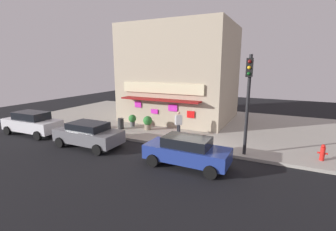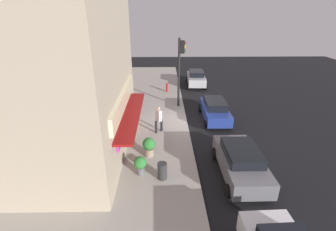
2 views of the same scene
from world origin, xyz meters
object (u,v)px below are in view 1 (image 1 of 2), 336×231
object	(u,v)px
fire_hydrant	(323,153)
potted_plant_by_window	(148,122)
trash_can	(121,124)
pedestrian	(179,123)
parked_car_blue	(187,151)
parked_car_white	(32,123)
potted_plant_by_doorway	(132,120)
parked_car_grey	(88,134)
traffic_light	(248,93)

from	to	relation	value
fire_hydrant	potted_plant_by_window	bearing A→B (deg)	174.11
trash_can	pedestrian	bearing A→B (deg)	2.78
pedestrian	parked_car_blue	world-z (taller)	pedestrian
fire_hydrant	potted_plant_by_window	world-z (taller)	potted_plant_by_window
fire_hydrant	parked_car_white	bearing A→B (deg)	-170.36
fire_hydrant	potted_plant_by_doorway	world-z (taller)	potted_plant_by_doorway
parked_car_grey	potted_plant_by_doorway	bearing A→B (deg)	90.30
parked_car_blue	parked_car_white	world-z (taller)	parked_car_white
traffic_light	potted_plant_by_window	xyz separation A→B (m)	(-7.52, 2.15, -2.88)
potted_plant_by_window	parked_car_grey	world-z (taller)	parked_car_grey
parked_car_white	potted_plant_by_window	bearing A→B (deg)	30.50
traffic_light	pedestrian	xyz separation A→B (m)	(-4.70, 1.65, -2.51)
traffic_light	parked_car_grey	distance (m)	9.86
trash_can	pedestrian	world-z (taller)	pedestrian
pedestrian	parked_car_white	xyz separation A→B (m)	(-10.18, -3.84, -0.27)
parked_car_grey	parked_car_white	world-z (taller)	parked_car_white
trash_can	parked_car_white	world-z (taller)	parked_car_white
parked_car_blue	parked_car_grey	bearing A→B (deg)	179.70
pedestrian	potted_plant_by_doorway	size ratio (longest dim) A/B	1.85
trash_can	potted_plant_by_window	world-z (taller)	potted_plant_by_window
potted_plant_by_doorway	parked_car_grey	world-z (taller)	parked_car_grey
potted_plant_by_doorway	parked_car_white	distance (m)	7.40
potted_plant_by_doorway	parked_car_white	xyz separation A→B (m)	(-5.73, -4.68, 0.13)
potted_plant_by_doorway	parked_car_blue	world-z (taller)	parked_car_blue
parked_car_grey	parked_car_blue	size ratio (longest dim) A/B	1.01
fire_hydrant	potted_plant_by_window	size ratio (longest dim) A/B	0.81
traffic_light	fire_hydrant	xyz separation A→B (m)	(3.80, 0.98, -3.05)
traffic_light	trash_can	distance (m)	10.10
parked_car_white	trash_can	bearing A→B (deg)	33.92
parked_car_white	traffic_light	bearing A→B (deg)	8.39
trash_can	fire_hydrant	bearing A→B (deg)	-1.87
potted_plant_by_window	parked_car_white	bearing A→B (deg)	-149.50
traffic_light	potted_plant_by_doorway	distance (m)	9.93
traffic_light	potted_plant_by_window	bearing A→B (deg)	164.07
pedestrian	parked_car_grey	xyz separation A→B (m)	(-4.43, -4.04, -0.32)
parked_car_white	pedestrian	bearing A→B (deg)	20.68
traffic_light	parked_car_white	xyz separation A→B (m)	(-14.89, -2.20, -2.78)
trash_can	potted_plant_by_doorway	bearing A→B (deg)	71.33
fire_hydrant	trash_can	distance (m)	13.32
potted_plant_by_window	parked_car_blue	size ratio (longest dim) A/B	0.25
potted_plant_by_doorway	potted_plant_by_window	world-z (taller)	potted_plant_by_window
potted_plant_by_doorway	parked_car_grey	xyz separation A→B (m)	(0.03, -4.87, 0.08)
pedestrian	potted_plant_by_doorway	bearing A→B (deg)	169.43
fire_hydrant	parked_car_grey	bearing A→B (deg)	-165.38
traffic_light	potted_plant_by_doorway	world-z (taller)	traffic_light
trash_can	parked_car_white	distance (m)	6.48
traffic_light	parked_car_white	distance (m)	15.30
traffic_light	parked_car_white	size ratio (longest dim) A/B	1.17
potted_plant_by_doorway	trash_can	bearing A→B (deg)	-108.67
pedestrian	potted_plant_by_doorway	xyz separation A→B (m)	(-4.45, 0.83, -0.40)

